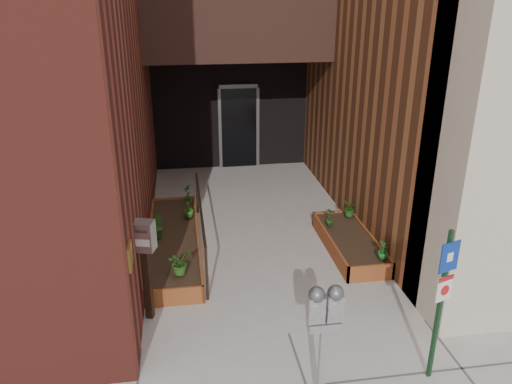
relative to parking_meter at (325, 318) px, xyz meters
name	(u,v)px	position (x,y,z in m)	size (l,w,h in m)	color
ground	(289,334)	(-0.04, 1.42, -1.28)	(80.00, 80.00, 0.00)	#9E9991
planter_left	(174,243)	(-1.59, 4.12, -1.15)	(0.90, 3.60, 0.30)	brown
planter_right	(349,243)	(1.56, 3.62, -1.15)	(0.80, 2.20, 0.30)	brown
handrail	(201,212)	(-1.09, 4.07, -0.54)	(0.04, 3.34, 0.90)	black
parking_meter	(325,318)	(0.00, 0.00, 0.00)	(0.37, 0.17, 1.66)	#99999B
sign_post	(443,291)	(1.49, 0.36, -0.06)	(0.26, 0.11, 1.99)	#123219
payment_dropbox	(144,250)	(-1.94, 2.11, -0.18)	(0.35, 0.30, 1.53)	black
shrub_left_a	(179,262)	(-1.49, 2.76, -0.79)	(0.35, 0.35, 0.39)	#2E621C
shrub_left_b	(157,226)	(-1.86, 4.11, -0.78)	(0.22, 0.22, 0.40)	#27621C
shrub_left_c	(189,208)	(-1.29, 4.86, -0.80)	(0.20, 0.20, 0.36)	#285F1B
shrub_left_d	(188,193)	(-1.29, 5.68, -0.80)	(0.19, 0.19, 0.36)	#1A5B1A
shrub_right_a	(383,250)	(1.81, 2.72, -0.83)	(0.17, 0.17, 0.31)	#1A5C1C
shrub_right_b	(330,217)	(1.31, 4.06, -0.79)	(0.20, 0.20, 0.38)	#1A5A19
shrub_right_c	(350,209)	(1.81, 4.41, -0.82)	(0.30, 0.30, 0.33)	#225B1A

